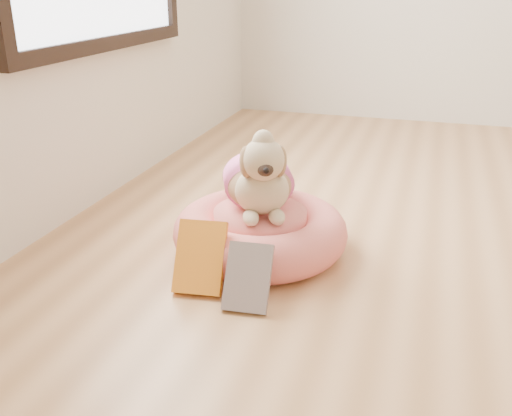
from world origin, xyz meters
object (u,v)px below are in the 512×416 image
(book_white, at_px, (248,277))
(dog, at_px, (259,165))
(book_yellow, at_px, (200,257))
(pet_bed, at_px, (260,232))

(book_white, bearing_deg, dog, 97.14)
(book_yellow, height_order, book_white, book_yellow)
(book_yellow, bearing_deg, pet_bed, 63.17)
(dog, bearing_deg, book_white, -100.91)
(dog, distance_m, book_yellow, 0.41)
(pet_bed, xyz_separation_m, book_white, (0.07, -0.36, 0.01))
(pet_bed, distance_m, book_yellow, 0.32)
(dog, relative_size, book_yellow, 1.87)
(book_yellow, bearing_deg, dog, 66.28)
(pet_bed, relative_size, dog, 1.43)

